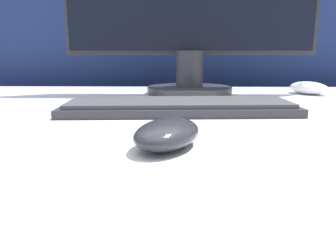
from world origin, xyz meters
The scene contains 5 objects.
partition_panel centered at (0.00, 0.64, 0.66)m, with size 5.00×0.03×1.33m.
computer_mouse_near centered at (-0.07, -0.23, 0.80)m, with size 0.11×0.13×0.04m.
keyboard centered at (-0.05, 0.01, 0.79)m, with size 0.46×0.17×0.02m.
monitor centered at (-0.02, 0.31, 1.02)m, with size 0.69×0.24×0.45m.
computer_mouse_far centered at (0.32, 0.31, 0.80)m, with size 0.12×0.13×0.04m.
Camera 1 is at (-0.06, -0.62, 0.89)m, focal length 35.00 mm.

